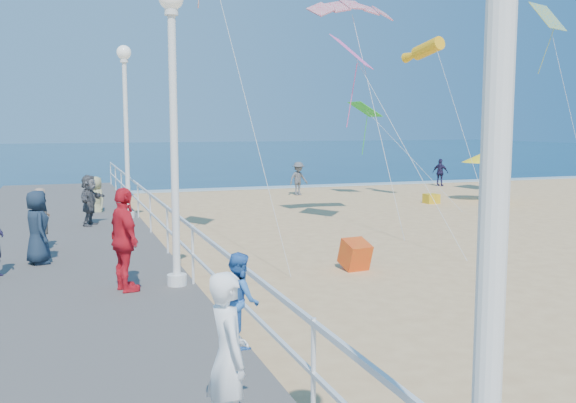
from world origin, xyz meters
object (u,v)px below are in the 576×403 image
object	(u,v)px
spectator_6	(43,219)
woman_holding_toddler	(228,358)
spectator_5	(89,200)
spectator_3	(125,240)
beach_walker_c	(96,200)
lamp_post_mid	(173,105)
lamp_post_far	(126,113)
beach_walker_b	(440,172)
beach_chair_left	(499,199)
lamp_post_near	(500,46)
beach_umbrella	(484,157)
beach_chair_right	(431,199)
toddler_held	(240,299)
box_kite	(355,257)
beach_walker_a	(298,179)
spectator_4	(37,227)

from	to	relation	value
spectator_6	woman_holding_toddler	bearing A→B (deg)	-178.09
spectator_5	spectator_6	size ratio (longest dim) A/B	1.01
spectator_3	beach_walker_c	size ratio (longest dim) A/B	1.15
woman_holding_toddler	spectator_3	xyz separation A→B (m)	(-0.40, 5.85, 0.11)
lamp_post_mid	lamp_post_far	xyz separation A→B (m)	(0.00, 9.00, 0.00)
beach_walker_b	lamp_post_far	bearing A→B (deg)	81.79
spectator_5	spectator_6	distance (m)	3.72
spectator_3	beach_chair_left	bearing A→B (deg)	-70.84
lamp_post_far	beach_walker_b	bearing A→B (deg)	28.60
lamp_post_near	beach_umbrella	size ratio (longest dim) A/B	2.49
lamp_post_far	lamp_post_mid	bearing A→B (deg)	-90.00
lamp_post_near	beach_chair_right	distance (m)	24.81
beach_walker_c	toddler_held	bearing A→B (deg)	-37.75
lamp_post_mid	spectator_3	distance (m)	2.52
beach_walker_c	lamp_post_mid	bearing A→B (deg)	-34.86
spectator_5	beach_walker_b	size ratio (longest dim) A/B	1.00
toddler_held	box_kite	size ratio (longest dim) A/B	1.48
lamp_post_near	beach_walker_c	world-z (taller)	lamp_post_near
woman_holding_toddler	beach_walker_c	bearing A→B (deg)	-0.63
beach_chair_right	beach_chair_left	bearing A→B (deg)	-23.24
box_kite	beach_umbrella	xyz separation A→B (m)	(10.99, 10.31, 1.61)
toddler_held	beach_walker_a	size ratio (longest dim) A/B	0.56
beach_walker_a	beach_chair_left	world-z (taller)	beach_walker_a
beach_walker_b	beach_umbrella	size ratio (longest dim) A/B	0.69
woman_holding_toddler	beach_walker_c	distance (m)	16.86
spectator_5	beach_chair_right	size ratio (longest dim) A/B	2.69
woman_holding_toddler	toddler_held	xyz separation A→B (m)	(0.15, 0.15, 0.49)
lamp_post_mid	beach_umbrella	world-z (taller)	lamp_post_mid
beach_walker_c	beach_umbrella	xyz separation A→B (m)	(16.22, 1.04, 1.11)
toddler_held	spectator_3	bearing A→B (deg)	3.61
spectator_3	beach_umbrella	distance (m)	20.23
beach_walker_b	beach_umbrella	xyz separation A→B (m)	(-2.05, -6.56, 1.17)
lamp_post_far	box_kite	size ratio (longest dim) A/B	8.87
lamp_post_mid	beach_walker_a	world-z (taller)	lamp_post_mid
beach_chair_right	spectator_4	bearing A→B (deg)	-148.89
lamp_post_mid	spectator_4	size ratio (longest dim) A/B	3.42
spectator_6	beach_chair_right	distance (m)	17.03
spectator_6	beach_chair_left	world-z (taller)	spectator_6
woman_holding_toddler	beach_chair_left	world-z (taller)	woman_holding_toddler
beach_walker_c	beach_umbrella	world-z (taller)	beach_umbrella
lamp_post_mid	beach_walker_c	size ratio (longest dim) A/B	3.34
lamp_post_far	spectator_6	size ratio (longest dim) A/B	3.63
beach_umbrella	lamp_post_near	bearing A→B (deg)	-126.24
spectator_3	spectator_6	xyz separation A→B (m)	(-1.46, 4.42, -0.18)
woman_holding_toddler	beach_umbrella	xyz separation A→B (m)	(15.85, 17.89, 0.71)
lamp_post_mid	beach_chair_right	bearing A→B (deg)	43.12
spectator_3	box_kite	size ratio (longest dim) A/B	3.05
lamp_post_near	beach_walker_b	xyz separation A→B (m)	(17.38, 27.48, -2.92)
beach_walker_a	beach_walker_b	size ratio (longest dim) A/B	1.06
beach_walker_c	box_kite	bearing A→B (deg)	-10.09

